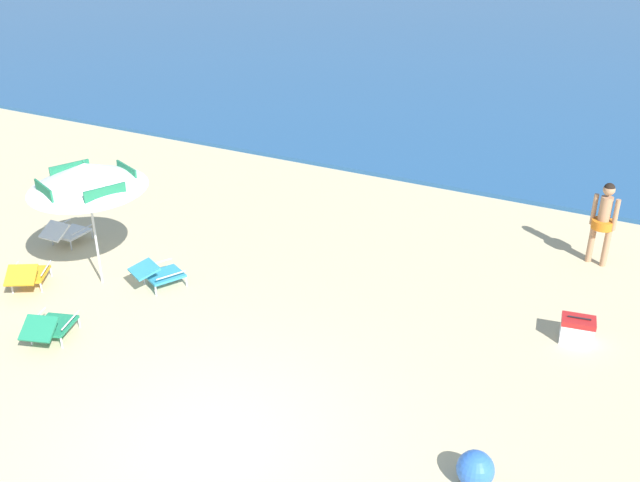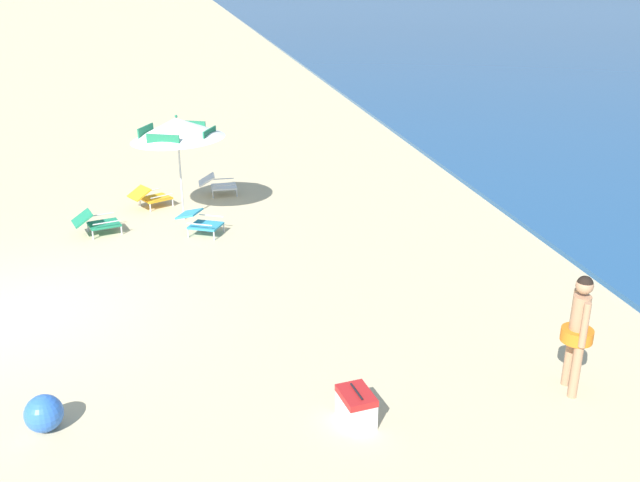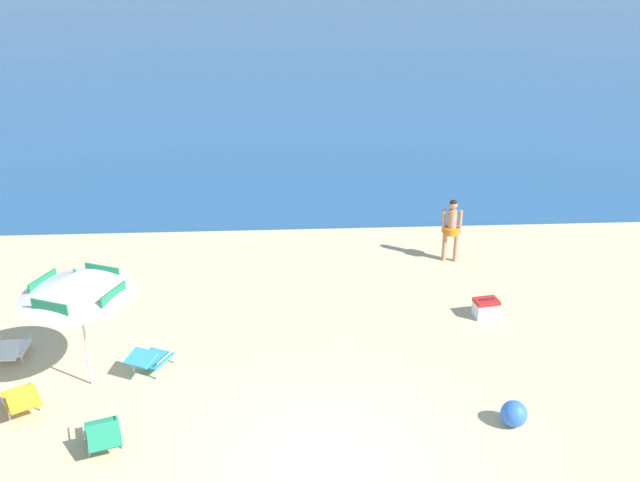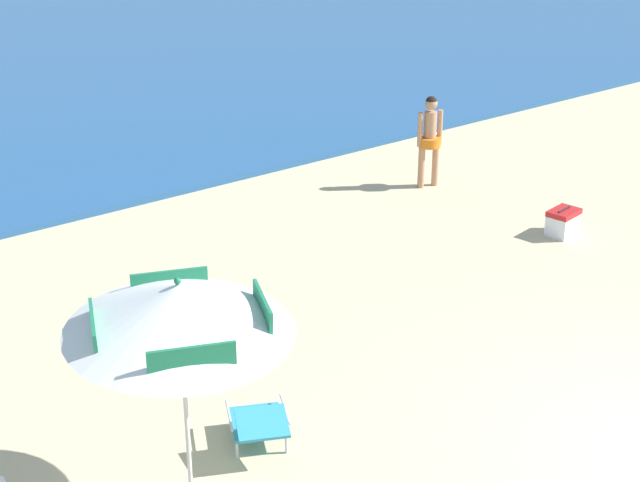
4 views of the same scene
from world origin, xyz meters
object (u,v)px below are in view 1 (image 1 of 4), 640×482
person_standing_near_shore (604,218)px  lounge_chair_facing_sea (27,275)px  lounge_chair_under_umbrella (157,273)px  cooler_box (577,330)px  lounge_chair_spare_folded (66,232)px  beach_umbrella_striped_main (86,176)px  beach_ball (475,469)px  lounge_chair_beside_umbrella (49,326)px

person_standing_near_shore → lounge_chair_facing_sea: bearing=-146.8°
lounge_chair_under_umbrella → cooler_box: bearing=14.0°
person_standing_near_shore → cooler_box: bearing=-87.3°
person_standing_near_shore → lounge_chair_spare_folded: bearing=-156.6°
lounge_chair_spare_folded → cooler_box: 9.43m
beach_umbrella_striped_main → beach_ball: 7.55m
lounge_chair_under_umbrella → beach_umbrella_striped_main: bearing=-160.9°
lounge_chair_spare_folded → cooler_box: lounge_chair_spare_folded is taller
beach_umbrella_striped_main → beach_ball: size_ratio=5.22×
beach_umbrella_striped_main → lounge_chair_beside_umbrella: 2.52m
lounge_chair_spare_folded → person_standing_near_shore: person_standing_near_shore is taller
lounge_chair_spare_folded → lounge_chair_facing_sea: bearing=-65.5°
beach_umbrella_striped_main → lounge_chair_under_umbrella: size_ratio=2.30×
person_standing_near_shore → beach_ball: 6.42m
lounge_chair_beside_umbrella → person_standing_near_shore: (6.94, 6.55, 0.65)m
person_standing_near_shore → cooler_box: person_standing_near_shore is taller
beach_umbrella_striped_main → lounge_chair_under_umbrella: beach_umbrella_striped_main is taller
lounge_chair_under_umbrella → lounge_chair_beside_umbrella: size_ratio=0.98×
lounge_chair_spare_folded → cooler_box: bearing=7.3°
lounge_chair_under_umbrella → cooler_box: (6.70, 1.67, -0.08)m
lounge_chair_under_umbrella → person_standing_near_shore: bearing=34.3°
lounge_chair_under_umbrella → lounge_chair_beside_umbrella: bearing=-100.1°
lounge_chair_spare_folded → cooler_box: size_ratio=1.66×
lounge_chair_facing_sea → person_standing_near_shore: 10.19m
lounge_chair_under_umbrella → lounge_chair_beside_umbrella: lounge_chair_beside_umbrella is taller
lounge_chair_spare_folded → lounge_chair_beside_umbrella: bearing=-48.1°
lounge_chair_beside_umbrella → person_standing_near_shore: person_standing_near_shore is taller
lounge_chair_facing_sea → lounge_chair_spare_folded: 1.72m
lounge_chair_spare_folded → lounge_chair_under_umbrella: bearing=-10.2°
beach_umbrella_striped_main → lounge_chair_beside_umbrella: beach_umbrella_striped_main is taller
lounge_chair_spare_folded → beach_ball: lounge_chair_spare_folded is taller
beach_umbrella_striped_main → person_standing_near_shore: (7.55, 4.82, -1.08)m
beach_umbrella_striped_main → lounge_chair_facing_sea: 2.11m
lounge_chair_facing_sea → lounge_chair_beside_umbrella: bearing=-32.2°
lounge_chair_spare_folded → beach_ball: size_ratio=2.07×
lounge_chair_under_umbrella → person_standing_near_shore: person_standing_near_shore is taller
beach_umbrella_striped_main → lounge_chair_facing_sea: size_ratio=2.22×
lounge_chair_beside_umbrella → lounge_chair_spare_folded: size_ratio=1.12×
lounge_chair_facing_sea → person_standing_near_shore: bearing=33.2°
cooler_box → lounge_chair_facing_sea: bearing=-162.3°
lounge_chair_spare_folded → cooler_box: (9.35, 1.19, -0.07)m
lounge_chair_spare_folded → person_standing_near_shore: 10.07m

